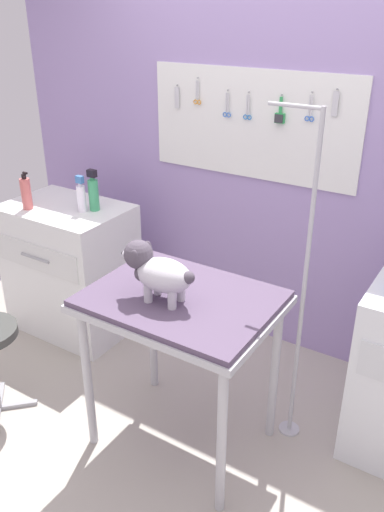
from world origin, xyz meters
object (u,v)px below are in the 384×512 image
object	(u,v)px
grooming_table	(181,313)
detangler_spray	(26,193)
counter_left	(71,268)
dog	(156,271)
grooming_arm	(301,302)

from	to	relation	value
grooming_table	detangler_spray	xyz separation A→B (m)	(-1.41, 0.36, 0.23)
counter_left	dog	bearing A→B (deg)	-26.96
grooming_arm	dog	world-z (taller)	grooming_arm
counter_left	detangler_spray	xyz separation A→B (m)	(-0.17, -0.15, 0.55)
grooming_table	counter_left	size ratio (longest dim) A/B	0.98
dog	counter_left	bearing A→B (deg)	153.04
grooming_arm	detangler_spray	xyz separation A→B (m)	(-1.86, 0.01, 0.20)
counter_left	detangler_spray	world-z (taller)	detangler_spray
grooming_arm	dog	distance (m)	0.72
grooming_arm	counter_left	distance (m)	1.74
grooming_arm	dog	bearing A→B (deg)	-140.76
grooming_arm	grooming_table	bearing A→B (deg)	-142.04
dog	grooming_table	bearing A→B (deg)	45.80
dog	counter_left	world-z (taller)	dog
counter_left	grooming_table	bearing A→B (deg)	-22.36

